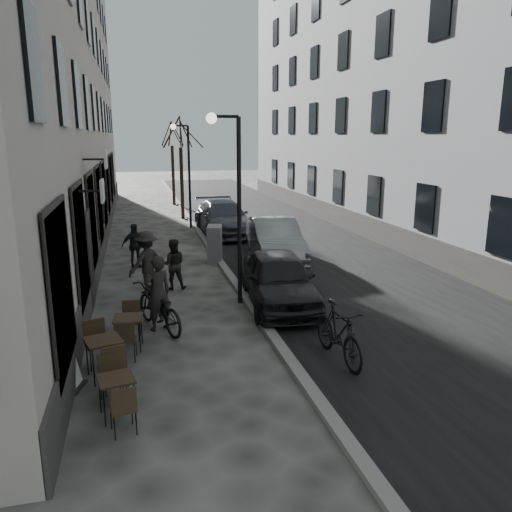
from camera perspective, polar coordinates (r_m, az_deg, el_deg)
name	(u,v)px	position (r m, az deg, el deg)	size (l,w,h in m)	color
ground	(315,418)	(8.69, 6.79, -17.87)	(120.00, 120.00, 0.00)	#393734
road	(275,231)	(24.26, 2.18, 2.83)	(7.30, 60.00, 0.00)	black
kerb	(200,234)	(23.52, -6.41, 2.56)	(0.25, 60.00, 0.12)	slate
building_left	(43,49)	(23.90, -23.12, 20.92)	(4.00, 35.00, 16.00)	#AA9C8F
building_right	(386,62)	(26.63, 14.62, 20.67)	(4.00, 35.00, 16.00)	gray
streetlamp_near	(233,189)	(13.23, -2.68, 7.66)	(0.90, 0.28, 5.09)	black
streetlamp_far	(185,164)	(25.08, -8.07, 10.33)	(0.90, 0.28, 5.09)	black
tree_near	(180,133)	(28.04, -8.67, 13.71)	(2.40, 2.40, 5.70)	black
tree_far	(172,134)	(34.02, -9.63, 13.63)	(2.40, 2.40, 5.70)	black
bistro_set_a	(117,393)	(8.76, -15.64, -14.84)	(0.67, 1.44, 0.82)	#312315
bistro_set_b	(104,354)	(10.08, -16.95, -10.70)	(0.86, 1.63, 0.93)	#312315
bistro_set_c	(129,330)	(11.22, -14.35, -8.15)	(0.66, 1.51, 0.87)	#312315
sign_board	(70,369)	(9.90, -20.46, -12.03)	(0.46, 0.61, 0.95)	black
utility_cabinet	(215,244)	(18.26, -4.75, 1.36)	(0.49, 0.90, 1.35)	slate
bicycle	(159,307)	(12.12, -11.08, -5.79)	(0.74, 2.12, 1.11)	black
cyclist_rider	(158,293)	(12.00, -11.15, -4.20)	(0.66, 0.44, 1.82)	black
pedestrian_near	(173,264)	(15.18, -9.45, -0.92)	(0.75, 0.58, 1.54)	black
pedestrian_mid	(146,262)	(14.94, -12.43, -0.69)	(1.19, 0.69, 1.85)	#282523
pedestrian_far	(134,245)	(18.01, -13.73, 1.18)	(0.91, 0.38, 1.55)	black
car_near	(279,279)	(13.58, 2.63, -2.62)	(1.74, 4.32, 1.47)	black
car_mid	(275,240)	(18.57, 2.17, 1.90)	(1.62, 4.64, 1.53)	gray
car_far	(223,218)	(23.61, -3.78, 4.40)	(2.15, 5.30, 1.54)	#3E4049
moped	(339,333)	(10.42, 9.43, -8.69)	(0.57, 2.01, 1.21)	black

